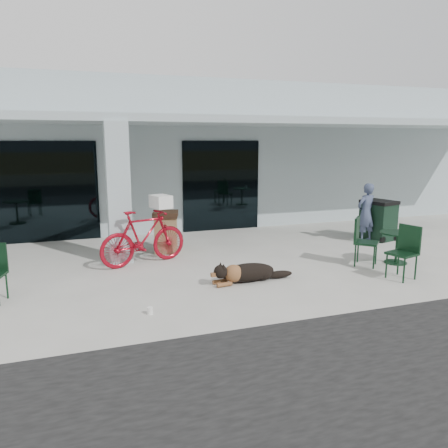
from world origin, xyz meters
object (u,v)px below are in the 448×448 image
object	(u,v)px
cafe_chair_far_a	(366,242)
person	(366,213)
cafe_chair_far_b	(402,253)
dog	(248,271)
cafe_table_far	(397,248)
trash_receptacle	(166,232)
bicycle	(144,237)
wheeled_bin	(378,220)

from	to	relation	value
cafe_chair_far_a	person	size ratio (longest dim) A/B	0.67
cafe_chair_far_b	person	distance (m)	3.30
dog	cafe_table_far	distance (m)	3.64
dog	trash_receptacle	size ratio (longest dim) A/B	1.24
bicycle	cafe_table_far	world-z (taller)	bicycle
person	trash_receptacle	distance (m)	5.39
dog	cafe_chair_far_a	distance (m)	2.89
bicycle	trash_receptacle	xyz separation A→B (m)	(0.68, 0.90, -0.11)
bicycle	cafe_chair_far_a	distance (m)	4.89
cafe_chair_far_a	cafe_chair_far_b	distance (m)	1.02
wheeled_bin	cafe_chair_far_b	bearing A→B (deg)	-134.88
cafe_table_far	wheeled_bin	size ratio (longest dim) A/B	0.69
cafe_chair_far_b	trash_receptacle	xyz separation A→B (m)	(-3.99, 3.60, -0.03)
person	bicycle	bearing A→B (deg)	-8.61
cafe_table_far	dog	bearing A→B (deg)	-177.63
trash_receptacle	dog	bearing A→B (deg)	-69.52
cafe_table_far	person	xyz separation A→B (m)	(0.67, 2.04, 0.44)
cafe_table_far	wheeled_bin	distance (m)	2.44
bicycle	dog	size ratio (longest dim) A/B	1.61
dog	cafe_chair_far_b	bearing A→B (deg)	-21.79
bicycle	person	bearing A→B (deg)	-104.79
trash_receptacle	wheeled_bin	bearing A→B (deg)	-4.91
cafe_table_far	bicycle	bearing A→B (deg)	161.97
dog	wheeled_bin	world-z (taller)	wheeled_bin
dog	cafe_table_far	bearing A→B (deg)	-4.14
person	wheeled_bin	bearing A→B (deg)	179.80
bicycle	cafe_table_far	bearing A→B (deg)	-125.67
cafe_table_far	trash_receptacle	distance (m)	5.38
bicycle	trash_receptacle	bearing A→B (deg)	-54.58
bicycle	trash_receptacle	world-z (taller)	bicycle
bicycle	person	world-z (taller)	person
dog	cafe_chair_far_b	world-z (taller)	cafe_chair_far_b
bicycle	cafe_chair_far_a	size ratio (longest dim) A/B	1.91
cafe_chair_far_a	bicycle	bearing A→B (deg)	113.80
person	trash_receptacle	bearing A→B (deg)	-17.85
cafe_chair_far_a	cafe_chair_far_b	size ratio (longest dim) A/B	1.00
person	trash_receptacle	world-z (taller)	person
cafe_chair_far_a	trash_receptacle	xyz separation A→B (m)	(-3.91, 2.59, -0.03)
cafe_table_far	trash_receptacle	world-z (taller)	trash_receptacle
trash_receptacle	wheeled_bin	distance (m)	5.87
cafe_chair_far_b	person	bearing A→B (deg)	140.00
cafe_table_far	cafe_chair_far_b	xyz separation A→B (m)	(-0.69, -0.96, 0.18)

